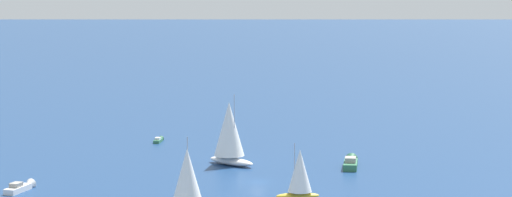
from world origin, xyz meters
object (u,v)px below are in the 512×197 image
Objects in this scene: sailboat_inshore at (229,133)px; sailboat_far_stbd at (300,173)px; motorboat_mid_cluster at (159,140)px; motorboat_outer_ring_a at (21,187)px; sailboat_offshore at (187,187)px; motorboat_ahead at (351,163)px.

sailboat_far_stbd is at bearing -34.44° from sailboat_inshore.
motorboat_mid_cluster is (-56.10, 32.56, -3.84)m from sailboat_far_stbd.
motorboat_outer_ring_a is (-16.23, -39.25, -5.80)m from sailboat_inshore.
motorboat_mid_cluster is at bearing 154.21° from sailboat_inshore.
sailboat_far_stbd is at bearing 80.80° from sailboat_offshore.
motorboat_ahead is at bearing 28.32° from sailboat_inshore.
sailboat_inshore reaches higher than motorboat_ahead.
motorboat_ahead is 1.91× the size of motorboat_mid_cluster.
motorboat_mid_cluster is (-29.19, 14.10, -5.99)m from sailboat_inshore.
motorboat_ahead is (20.86, 11.24, -5.62)m from sailboat_inshore.
sailboat_far_stbd is 1.19× the size of motorboat_outer_ring_a.
sailboat_offshore reaches higher than motorboat_ahead.
sailboat_inshore is at bearing 117.72° from sailboat_offshore.
sailboat_far_stbd is 32.70m from sailboat_inshore.
motorboat_mid_cluster is at bearing 176.73° from motorboat_ahead.
sailboat_far_stbd is at bearing -78.49° from motorboat_ahead.
motorboat_mid_cluster is at bearing 149.87° from sailboat_far_stbd.
sailboat_inshore is 42.86m from motorboat_outer_ring_a.
sailboat_inshore reaches higher than sailboat_far_stbd.
motorboat_outer_ring_a is at bearing 173.78° from sailboat_offshore.
sailboat_inshore is 1.79× the size of motorboat_outer_ring_a.
motorboat_ahead is at bearing -3.27° from motorboat_mid_cluster.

